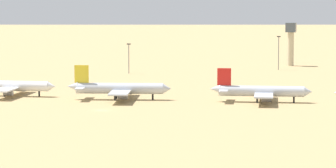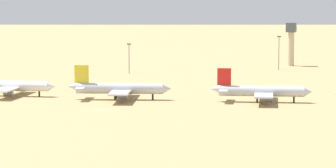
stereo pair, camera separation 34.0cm
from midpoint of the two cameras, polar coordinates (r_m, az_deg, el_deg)
name	(u,v)px [view 1 (the left image)]	position (r m, az deg, el deg)	size (l,w,h in m)	color
ground	(102,110)	(268.58, -4.54, -1.79)	(4000.00, 4000.00, 0.00)	tan
parked_jet_orange_2	(9,86)	(309.71, -10.77, -0.12)	(34.82, 29.41, 11.50)	white
parked_jet_yellow_3	(119,88)	(294.39, -3.41, -0.30)	(36.55, 31.25, 12.13)	silver
parked_jet_red_4	(260,91)	(288.96, 6.25, -0.49)	(35.01, 29.70, 11.57)	silver
control_tower	(291,40)	(436.32, 8.31, 2.99)	(5.20, 5.20, 22.20)	#C6B793
light_pole_west	(129,56)	(390.01, -2.70, 1.91)	(1.80, 0.50, 14.02)	#59595E
light_pole_mid	(279,51)	(411.70, 7.49, 2.27)	(1.80, 0.50, 16.52)	#59595E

